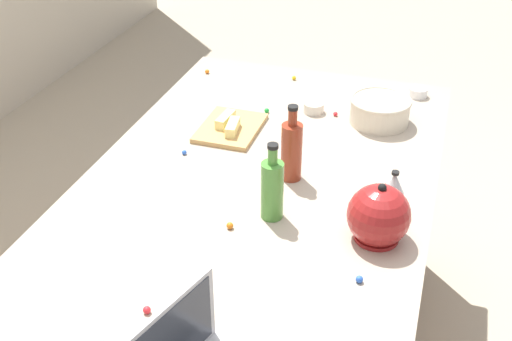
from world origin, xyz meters
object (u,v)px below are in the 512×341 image
at_px(mixing_bowl_large, 380,110).
at_px(ramekin_medium, 314,107).
at_px(bottle_soy, 292,150).
at_px(butter_stick_right, 225,119).
at_px(kettle, 379,216).
at_px(kitchen_timer, 394,183).
at_px(bottle_olive, 272,188).
at_px(butter_stick_left, 233,127).
at_px(ramekin_small, 418,92).
at_px(cutting_board, 230,128).

xyz_separation_m(mixing_bowl_large, ramekin_medium, (0.01, 0.25, -0.03)).
relative_size(bottle_soy, butter_stick_right, 2.38).
xyz_separation_m(kettle, butter_stick_right, (0.48, 0.64, -0.04)).
bearing_deg(butter_stick_right, kitchen_timer, -109.86).
relative_size(bottle_olive, butter_stick_left, 2.27).
relative_size(butter_stick_right, ramekin_small, 1.49).
distance_m(cutting_board, kitchen_timer, 0.67).
bearing_deg(bottle_olive, kettle, -91.62).
bearing_deg(bottle_soy, butter_stick_left, 53.12).
xyz_separation_m(bottle_soy, cutting_board, (0.24, 0.30, -0.10)).
xyz_separation_m(ramekin_small, ramekin_medium, (-0.27, 0.37, 0.00)).
xyz_separation_m(kettle, ramekin_medium, (0.71, 0.35, -0.06)).
bearing_deg(cutting_board, mixing_bowl_large, -65.96).
xyz_separation_m(ramekin_medium, kitchen_timer, (-0.46, -0.37, 0.02)).
relative_size(bottle_olive, ramekin_small, 3.37).
xyz_separation_m(bottle_olive, ramekin_medium, (0.70, 0.04, -0.08)).
height_order(bottle_soy, ramekin_medium, bottle_soy).
distance_m(butter_stick_left, butter_stick_right, 0.06).
bearing_deg(bottle_soy, bottle_olive, -179.63).
xyz_separation_m(mixing_bowl_large, bottle_soy, (-0.47, 0.22, 0.05)).
height_order(bottle_soy, kitchen_timer, bottle_soy).
xyz_separation_m(mixing_bowl_large, kitchen_timer, (-0.46, -0.11, -0.02)).
relative_size(kettle, butter_stick_right, 1.94).
xyz_separation_m(mixing_bowl_large, bottle_olive, (-0.70, 0.22, 0.05)).
distance_m(butter_stick_left, ramekin_medium, 0.36).
distance_m(bottle_soy, butter_stick_left, 0.35).
bearing_deg(kettle, bottle_soy, 53.78).
relative_size(cutting_board, butter_stick_left, 2.50).
bearing_deg(cutting_board, ramekin_small, -51.51).
height_order(kettle, cutting_board, kettle).
relative_size(cutting_board, butter_stick_right, 2.50).
bearing_deg(bottle_olive, ramekin_small, -19.04).
height_order(bottle_olive, butter_stick_right, bottle_olive).
bearing_deg(butter_stick_right, cutting_board, -113.58).
height_order(mixing_bowl_large, kitchen_timer, mixing_bowl_large).
relative_size(bottle_soy, cutting_board, 0.95).
xyz_separation_m(butter_stick_right, ramekin_small, (0.49, -0.66, -0.02)).
xyz_separation_m(bottle_olive, kettle, (-0.01, -0.31, -0.02)).
height_order(kettle, ramekin_medium, kettle).
height_order(bottle_olive, ramekin_small, bottle_olive).
bearing_deg(kitchen_timer, ramekin_small, -0.36).
relative_size(kettle, butter_stick_left, 1.94).
height_order(mixing_bowl_large, butter_stick_right, mixing_bowl_large).
relative_size(ramekin_small, kitchen_timer, 0.96).
bearing_deg(bottle_soy, cutting_board, 50.72).
distance_m(cutting_board, ramekin_small, 0.81).
relative_size(butter_stick_left, butter_stick_right, 1.00).
bearing_deg(bottle_soy, mixing_bowl_large, -24.66).
height_order(bottle_soy, cutting_board, bottle_soy).
bearing_deg(bottle_soy, kitchen_timer, -86.94).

